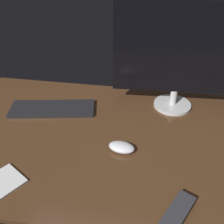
% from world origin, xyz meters
% --- Properties ---
extents(desk, '(1.40, 0.84, 0.02)m').
position_xyz_m(desk, '(0.00, 0.00, 0.01)').
color(desk, '#4C301C').
rests_on(desk, ground).
extents(monitor, '(0.57, 0.18, 0.48)m').
position_xyz_m(monitor, '(0.25, 0.28, 0.28)').
color(monitor, silver).
rests_on(monitor, desk).
extents(keyboard, '(0.40, 0.20, 0.02)m').
position_xyz_m(keyboard, '(-0.30, 0.15, 0.03)').
color(keyboard, black).
rests_on(keyboard, desk).
extents(computer_mouse, '(0.11, 0.08, 0.03)m').
position_xyz_m(computer_mouse, '(0.06, -0.07, 0.04)').
color(computer_mouse, silver).
rests_on(computer_mouse, desk).
extents(tv_remote, '(0.12, 0.17, 0.02)m').
position_xyz_m(tv_remote, '(0.25, -0.33, 0.03)').
color(tv_remote, '#2D2D33').
rests_on(tv_remote, desk).
extents(notepad, '(0.17, 0.18, 0.01)m').
position_xyz_m(notepad, '(-0.32, -0.30, 0.02)').
color(notepad, silver).
rests_on(notepad, desk).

